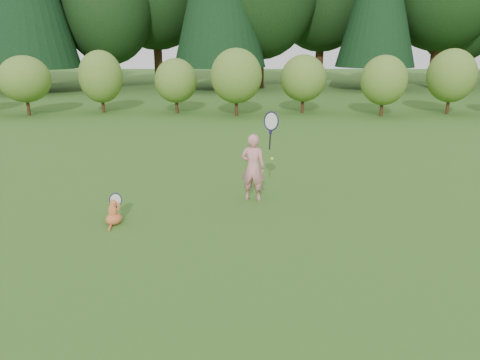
# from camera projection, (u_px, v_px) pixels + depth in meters

# --- Properties ---
(ground) EXTENTS (100.00, 100.00, 0.00)m
(ground) POSITION_uv_depth(u_px,v_px,m) (227.00, 235.00, 7.57)
(ground) COLOR #225417
(ground) RESTS_ON ground
(shrub_row) EXTENTS (28.00, 3.00, 2.80)m
(shrub_row) POSITION_uv_depth(u_px,v_px,m) (238.00, 82.00, 19.65)
(shrub_row) COLOR #4F6C21
(shrub_row) RESTS_ON ground
(child) EXTENTS (0.76, 0.50, 1.98)m
(child) POSITION_uv_depth(u_px,v_px,m) (254.00, 166.00, 9.09)
(child) COLOR #D88188
(child) RESTS_ON ground
(cat) EXTENTS (0.41, 0.62, 0.61)m
(cat) POSITION_uv_depth(u_px,v_px,m) (113.00, 211.00, 8.00)
(cat) COLOR #B44E22
(cat) RESTS_ON ground
(tennis_ball) EXTENTS (0.06, 0.06, 0.06)m
(tennis_ball) POSITION_uv_depth(u_px,v_px,m) (272.00, 159.00, 9.04)
(tennis_ball) COLOR #A7E51A
(tennis_ball) RESTS_ON ground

